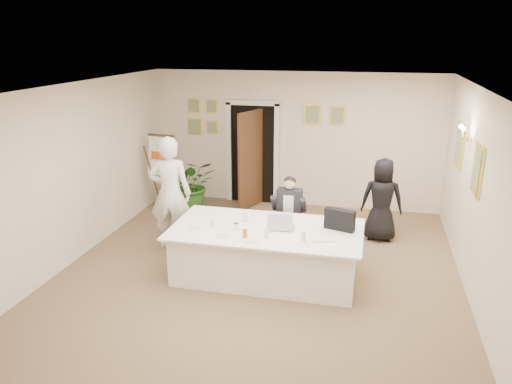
{
  "coord_description": "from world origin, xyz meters",
  "views": [
    {
      "loc": [
        1.54,
        -6.65,
        3.49
      ],
      "look_at": [
        -0.16,
        0.6,
        1.14
      ],
      "focal_mm": 35.0,
      "sensor_mm": 36.0,
      "label": 1
    }
  ],
  "objects": [
    {
      "name": "steel_jug",
      "position": [
        -0.28,
        -0.14,
        0.83
      ],
      "size": [
        0.09,
        0.09,
        0.11
      ],
      "primitive_type": "cylinder",
      "rotation": [
        0.0,
        0.0,
        -0.07
      ],
      "color": "silver",
      "rests_on": "conference_table"
    },
    {
      "name": "flip_chart",
      "position": [
        -2.52,
        2.45,
        0.73
      ],
      "size": [
        0.56,
        0.38,
        1.58
      ],
      "color": "#402714",
      "rests_on": "floor"
    },
    {
      "name": "glass_a",
      "position": [
        -0.65,
        -0.12,
        0.84
      ],
      "size": [
        0.07,
        0.07,
        0.14
      ],
      "primitive_type": "cylinder",
      "rotation": [
        0.0,
        0.0,
        0.11
      ],
      "color": "silver",
      "rests_on": "conference_table"
    },
    {
      "name": "wall_left",
      "position": [
        -3.0,
        0.0,
        1.4
      ],
      "size": [
        0.1,
        7.0,
        2.8
      ],
      "primitive_type": "cube",
      "color": "beige",
      "rests_on": "floor"
    },
    {
      "name": "laptop_bag",
      "position": [
        1.18,
        0.23,
        0.93
      ],
      "size": [
        0.46,
        0.25,
        0.31
      ],
      "primitive_type": "cube",
      "rotation": [
        0.0,
        0.0,
        -0.31
      ],
      "color": "black",
      "rests_on": "conference_table"
    },
    {
      "name": "glass_d",
      "position": [
        -0.24,
        0.21,
        0.84
      ],
      "size": [
        0.07,
        0.07,
        0.14
      ],
      "primitive_type": "cylinder",
      "rotation": [
        0.0,
        0.0,
        0.08
      ],
      "color": "silver",
      "rests_on": "conference_table"
    },
    {
      "name": "glass_b",
      "position": [
        0.21,
        -0.33,
        0.84
      ],
      "size": [
        0.07,
        0.07,
        0.14
      ],
      "primitive_type": "cylinder",
      "rotation": [
        0.0,
        0.0,
        -0.27
      ],
      "color": "silver",
      "rests_on": "conference_table"
    },
    {
      "name": "oj_glass",
      "position": [
        -0.09,
        -0.38,
        0.84
      ],
      "size": [
        0.07,
        0.07,
        0.13
      ],
      "primitive_type": "cylinder",
      "rotation": [
        0.0,
        0.0,
        0.11
      ],
      "color": "#D75B12",
      "rests_on": "conference_table"
    },
    {
      "name": "ceiling",
      "position": [
        0.0,
        0.0,
        2.8
      ],
      "size": [
        6.0,
        7.0,
        0.02
      ],
      "primitive_type": "cube",
      "color": "white",
      "rests_on": "wall_back"
    },
    {
      "name": "plate_near",
      "position": [
        0.04,
        -0.48,
        0.78
      ],
      "size": [
        0.24,
        0.24,
        0.01
      ],
      "primitive_type": "cylinder",
      "rotation": [
        0.0,
        0.0,
        0.16
      ],
      "color": "white",
      "rests_on": "conference_table"
    },
    {
      "name": "floor",
      "position": [
        0.0,
        0.0,
        0.0
      ],
      "size": [
        7.0,
        7.0,
        0.0
      ],
      "primitive_type": "plane",
      "color": "brown",
      "rests_on": "ground"
    },
    {
      "name": "plate_left",
      "position": [
        -0.89,
        -0.22,
        0.78
      ],
      "size": [
        0.22,
        0.22,
        0.01
      ],
      "primitive_type": "cylinder",
      "rotation": [
        0.0,
        0.0,
        -0.01
      ],
      "color": "white",
      "rests_on": "conference_table"
    },
    {
      "name": "pictures_back_wall",
      "position": [
        -0.8,
        3.47,
        1.85
      ],
      "size": [
        3.4,
        0.06,
        0.8
      ],
      "primitive_type": null,
      "color": "#E0CF4C",
      "rests_on": "wall_back"
    },
    {
      "name": "laptop",
      "position": [
        0.34,
        0.1,
        0.91
      ],
      "size": [
        0.39,
        0.4,
        0.28
      ],
      "primitive_type": null,
      "rotation": [
        0.0,
        0.0,
        0.05
      ],
      "color": "#B7BABC",
      "rests_on": "conference_table"
    },
    {
      "name": "potted_palm",
      "position": [
        -2.0,
        2.7,
        0.53
      ],
      "size": [
        1.18,
        1.1,
        1.07
      ],
      "primitive_type": "imported",
      "rotation": [
        0.0,
        0.0,
        0.33
      ],
      "color": "#26581D",
      "rests_on": "floor"
    },
    {
      "name": "wall_right",
      "position": [
        3.0,
        0.0,
        1.4
      ],
      "size": [
        0.1,
        7.0,
        2.8
      ],
      "primitive_type": "cube",
      "color": "beige",
      "rests_on": "floor"
    },
    {
      "name": "wall_front",
      "position": [
        0.0,
        -3.5,
        1.4
      ],
      "size": [
        6.0,
        0.1,
        2.8
      ],
      "primitive_type": "cube",
      "color": "beige",
      "rests_on": "floor"
    },
    {
      "name": "standing_man",
      "position": [
        -1.65,
        0.71,
        0.97
      ],
      "size": [
        0.77,
        0.57,
        1.94
      ],
      "primitive_type": "imported",
      "rotation": [
        0.0,
        0.0,
        3.3
      ],
      "color": "silver",
      "rests_on": "floor"
    },
    {
      "name": "seated_man",
      "position": [
        0.3,
        1.04,
        0.65
      ],
      "size": [
        0.63,
        0.66,
        1.31
      ],
      "primitive_type": null,
      "rotation": [
        0.0,
        0.0,
        0.13
      ],
      "color": "black",
      "rests_on": "floor"
    },
    {
      "name": "glass_c",
      "position": [
        0.73,
        -0.33,
        0.84
      ],
      "size": [
        0.08,
        0.08,
        0.14
      ],
      "primitive_type": "cylinder",
      "rotation": [
        0.0,
        0.0,
        0.23
      ],
      "color": "silver",
      "rests_on": "conference_table"
    },
    {
      "name": "pictures_right_wall",
      "position": [
        2.97,
        1.2,
        1.75
      ],
      "size": [
        0.06,
        2.2,
        0.8
      ],
      "primitive_type": null,
      "color": "#E0CF4C",
      "rests_on": "wall_right"
    },
    {
      "name": "paper_stack",
      "position": [
        0.98,
        -0.21,
        0.79
      ],
      "size": [
        0.35,
        0.29,
        0.03
      ],
      "primitive_type": "cube",
      "rotation": [
        0.0,
        0.0,
        0.3
      ],
      "color": "white",
      "rests_on": "conference_table"
    },
    {
      "name": "wall_back",
      "position": [
        0.0,
        3.5,
        1.4
      ],
      "size": [
        6.0,
        0.1,
        2.8
      ],
      "primitive_type": "cube",
      "color": "beige",
      "rests_on": "floor"
    },
    {
      "name": "standing_woman",
      "position": [
        1.8,
        1.9,
        0.74
      ],
      "size": [
        0.74,
        0.49,
        1.48
      ],
      "primitive_type": "imported",
      "rotation": [
        0.0,
        0.0,
        3.11
      ],
      "color": "black",
      "rests_on": "floor"
    },
    {
      "name": "doorway",
      "position": [
        -0.88,
        3.32,
        1.04
      ],
      "size": [
        1.14,
        0.86,
        2.2
      ],
      "color": "black",
      "rests_on": "floor"
    },
    {
      "name": "conference_table",
      "position": [
        0.13,
        0.04,
        0.39
      ],
      "size": [
        2.8,
        1.49,
        0.78
      ],
      "color": "white",
      "rests_on": "floor"
    },
    {
      "name": "wall_sconce",
      "position": [
        2.9,
        1.2,
        2.1
      ],
      "size": [
        0.2,
        0.3,
        0.24
      ],
      "primitive_type": null,
      "color": "gold",
      "rests_on": "wall_right"
    },
    {
      "name": "plate_mid",
      "position": [
        -0.41,
        -0.4,
        0.78
      ],
      "size": [
        0.25,
        0.25,
        0.01
      ],
      "primitive_type": "cylinder",
      "rotation": [
        0.0,
        0.0,
        0.26
      ],
      "color": "white",
      "rests_on": "conference_table"
    }
  ]
}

